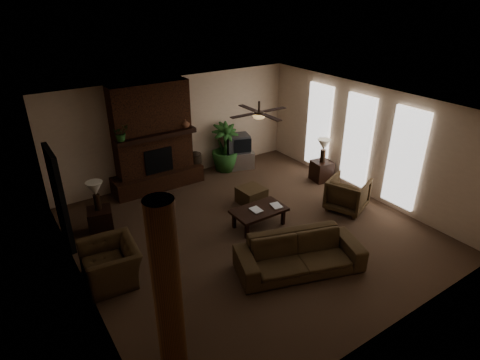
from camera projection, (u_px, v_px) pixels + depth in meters
room_shell at (251, 174)px, 8.24m from camera, size 7.00×7.00×7.00m
fireplace at (154, 146)px, 10.36m from camera, size 2.40×0.70×2.80m
windows at (357, 141)px, 10.13m from camera, size 0.08×3.65×2.35m
log_column at (168, 298)px, 4.97m from camera, size 0.36×0.36×2.80m
doorway at (59, 199)px, 8.02m from camera, size 0.10×1.00×2.10m
ceiling_fan at (259, 114)px, 8.17m from camera, size 1.35×1.35×0.37m
sofa at (300, 249)px, 7.47m from camera, size 2.48×1.41×0.93m
armchair_left at (110, 258)px, 7.20m from camera, size 0.80×1.15×0.96m
armchair_right at (348, 193)px, 9.54m from camera, size 1.07×1.10×0.89m
coffee_table at (259, 211)px, 8.89m from camera, size 1.20×0.70×0.43m
ottoman at (251, 195)px, 9.94m from camera, size 0.64×0.64×0.40m
tv_stand at (239, 160)px, 11.85m from camera, size 0.96×0.73×0.50m
tv at (238, 143)px, 11.64m from camera, size 0.77×0.69×0.52m
floor_vase at (196, 163)px, 11.19m from camera, size 0.34×0.34×0.77m
floor_plant at (225, 157)px, 11.64m from camera, size 0.90×1.47×0.79m
side_table_left at (101, 221)px, 8.73m from camera, size 0.60×0.60×0.55m
lamp_left at (95, 191)px, 8.44m from camera, size 0.38×0.38×0.65m
side_table_right at (322, 171)px, 11.08m from camera, size 0.57×0.57×0.55m
lamp_right at (324, 146)px, 10.77m from camera, size 0.40×0.40×0.65m
mantel_plant at (121, 134)px, 9.47m from camera, size 0.47×0.50×0.33m
mantel_vase at (185, 123)px, 10.39m from camera, size 0.27×0.28×0.22m
book_a at (252, 206)px, 8.70m from camera, size 0.22×0.03×0.29m
book_b at (272, 201)px, 8.89m from camera, size 0.21×0.06×0.29m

